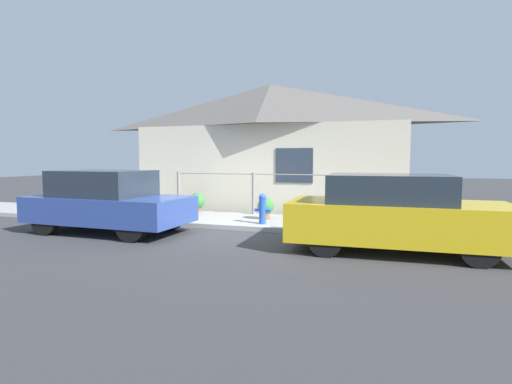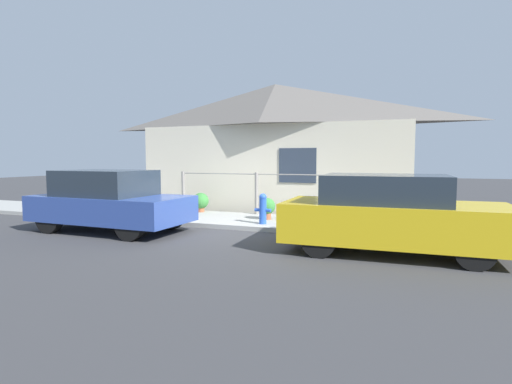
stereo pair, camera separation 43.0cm
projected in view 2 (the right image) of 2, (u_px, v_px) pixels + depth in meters
name	position (u px, v px, depth m)	size (l,w,h in m)	color
ground_plane	(226.00, 230.00, 9.55)	(60.00, 60.00, 0.00)	#38383A
sidewalk	(244.00, 221.00, 10.56)	(24.00, 2.19, 0.11)	#9E9E99
house	(274.00, 111.00, 12.66)	(8.76, 2.23, 4.06)	beige
fence	(256.00, 191.00, 11.38)	(4.90, 0.10, 1.20)	gray
car_left	(110.00, 201.00, 9.30)	(3.71, 1.80, 1.43)	#2D4793
car_right	(391.00, 214.00, 7.10)	(3.88, 1.77, 1.41)	gold
fire_hydrant	(263.00, 208.00, 9.67)	(0.41, 0.18, 0.74)	blue
potted_plant_near_hydrant	(267.00, 207.00, 10.42)	(0.43, 0.43, 0.56)	#9E5638
potted_plant_by_fence	(201.00, 201.00, 11.88)	(0.48, 0.48, 0.57)	#9E5638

